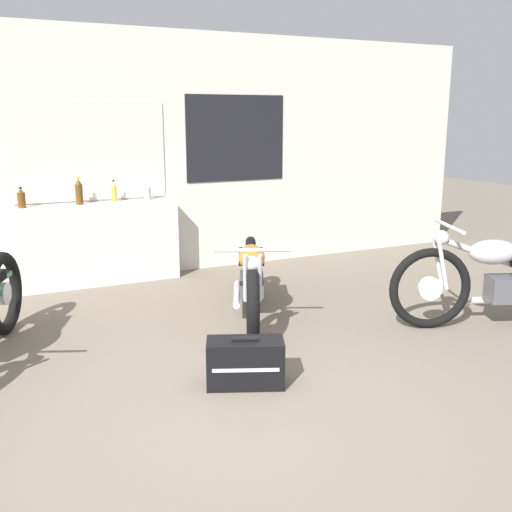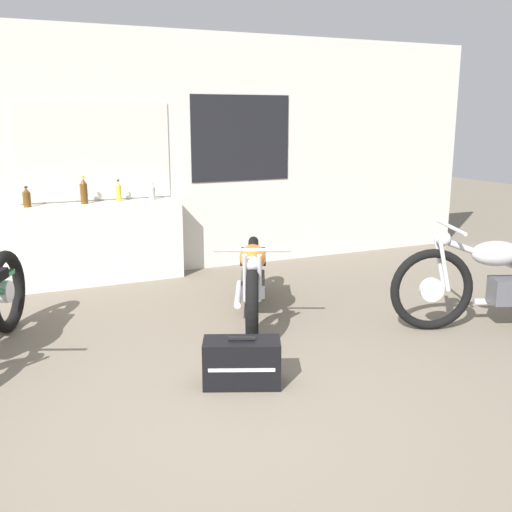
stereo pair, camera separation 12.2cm
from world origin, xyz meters
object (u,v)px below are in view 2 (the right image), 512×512
object	(u,v)px
bottle_right_center	(152,192)
motorcycle_orange	(253,277)
bottle_leftmost	(27,198)
bottle_left_center	(84,192)
hard_case_black	(242,363)
bottle_center	(119,192)
motorcycle_silver	(505,280)

from	to	relation	value
bottle_right_center	motorcycle_orange	xyz separation A→B (m)	(0.48, -1.74, -0.62)
bottle_leftmost	bottle_left_center	world-z (taller)	bottle_left_center
hard_case_black	bottle_center	bearing A→B (deg)	93.30
bottle_leftmost	hard_case_black	xyz separation A→B (m)	(1.15, -3.06, -0.84)
bottle_center	motorcycle_orange	xyz separation A→B (m)	(0.84, -1.78, -0.64)
hard_case_black	motorcycle_orange	bearing A→B (deg)	63.17
bottle_center	bottle_right_center	size ratio (longest dim) A/B	1.23
bottle_center	hard_case_black	world-z (taller)	bottle_center
bottle_right_center	motorcycle_orange	distance (m)	1.91
bottle_right_center	motorcycle_silver	bearing A→B (deg)	-51.21
bottle_right_center	bottle_leftmost	bearing A→B (deg)	-179.79
bottle_leftmost	motorcycle_orange	size ratio (longest dim) A/B	0.12
bottle_right_center	motorcycle_orange	size ratio (longest dim) A/B	0.11
bottle_left_center	motorcycle_silver	world-z (taller)	bottle_left_center
motorcycle_silver	motorcycle_orange	size ratio (longest dim) A/B	1.04
bottle_leftmost	hard_case_black	distance (m)	3.37
bottle_center	bottle_right_center	world-z (taller)	bottle_center
bottle_leftmost	motorcycle_silver	bearing A→B (deg)	-38.47
bottle_left_center	motorcycle_orange	bearing A→B (deg)	-54.76
motorcycle_orange	hard_case_black	xyz separation A→B (m)	(-0.67, -1.32, -0.22)
motorcycle_silver	bottle_center	bearing A→B (deg)	132.58
bottle_center	motorcycle_orange	size ratio (longest dim) A/B	0.13
motorcycle_orange	bottle_center	bearing A→B (deg)	115.44
bottle_left_center	motorcycle_silver	bearing A→B (deg)	-43.31
bottle_left_center	bottle_center	bearing A→B (deg)	5.52
bottle_left_center	hard_case_black	world-z (taller)	bottle_left_center
motorcycle_silver	bottle_leftmost	bearing A→B (deg)	141.53
bottle_center	motorcycle_silver	distance (m)	4.09
bottle_right_center	motorcycle_silver	distance (m)	3.82
motorcycle_orange	bottle_right_center	bearing A→B (deg)	105.29
bottle_left_center	hard_case_black	bearing A→B (deg)	-79.58
bottle_left_center	motorcycle_orange	size ratio (longest dim) A/B	0.16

